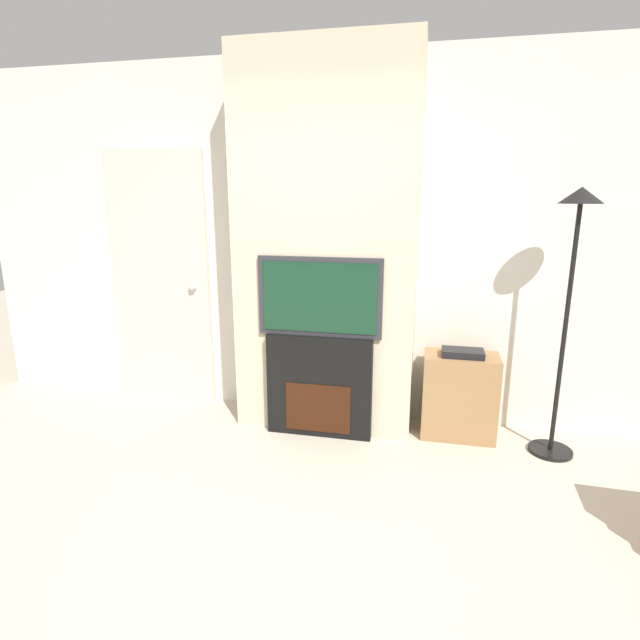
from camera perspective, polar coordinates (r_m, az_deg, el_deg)
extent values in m
plane|color=beige|center=(2.53, -8.83, -28.67)|extent=(14.00, 14.00, 0.00)
cube|color=silver|center=(3.83, 1.40, 8.65)|extent=(6.00, 0.06, 2.70)
cube|color=beige|center=(3.61, 0.69, 8.31)|extent=(1.29, 0.40, 2.70)
cube|color=black|center=(3.64, 0.00, -7.44)|extent=(0.76, 0.14, 0.75)
cube|color=#33160A|center=(3.64, -0.25, -10.06)|extent=(0.47, 0.01, 0.36)
cube|color=#2D2D33|center=(3.46, 0.00, 2.68)|extent=(0.87, 0.06, 0.56)
cube|color=#143823|center=(3.43, -0.12, 2.58)|extent=(0.80, 0.01, 0.49)
cylinder|color=black|center=(3.87, 24.81, -13.37)|extent=(0.28, 0.28, 0.03)
cylinder|color=black|center=(3.58, 26.15, -1.42)|extent=(0.03, 0.03, 1.64)
cone|color=black|center=(3.48, 27.71, 12.52)|extent=(0.26, 0.26, 0.10)
cube|color=#997047|center=(3.77, 15.63, -8.34)|extent=(0.52, 0.30, 0.62)
cube|color=black|center=(3.63, 16.00, -3.65)|extent=(0.29, 0.17, 0.05)
cube|color=beige|center=(4.33, -17.69, 4.38)|extent=(0.84, 0.04, 2.07)
sphere|color=silver|center=(4.16, -14.38, 3.66)|extent=(0.06, 0.06, 0.06)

